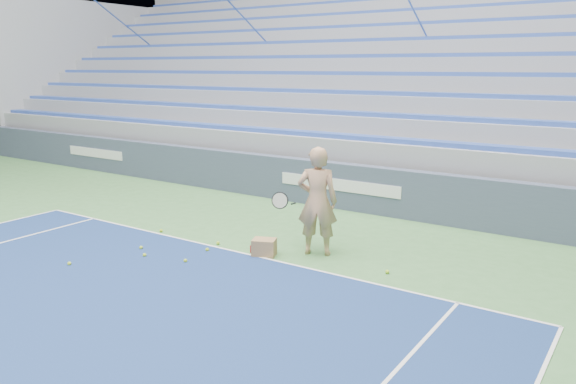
% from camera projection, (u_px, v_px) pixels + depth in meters
% --- Properties ---
extents(sponsor_barrier, '(30.00, 0.32, 1.10)m').
position_uv_depth(sponsor_barrier, '(341.00, 186.00, 13.46)').
color(sponsor_barrier, '#3D475D').
rests_on(sponsor_barrier, ground).
extents(bleachers, '(31.00, 9.15, 7.30)m').
position_uv_depth(bleachers, '(430.00, 99.00, 17.69)').
color(bleachers, gray).
rests_on(bleachers, ground).
extents(tennis_player, '(1.03, 0.98, 1.98)m').
position_uv_depth(tennis_player, '(317.00, 201.00, 10.04)').
color(tennis_player, tan).
rests_on(tennis_player, ground).
extents(ball_box, '(0.50, 0.45, 0.31)m').
position_uv_depth(ball_box, '(264.00, 247.00, 10.14)').
color(ball_box, '#957248').
rests_on(ball_box, ground).
extents(tennis_ball_0, '(0.07, 0.07, 0.07)m').
position_uv_depth(tennis_ball_0, '(185.00, 261.00, 9.79)').
color(tennis_ball_0, '#AED02A').
rests_on(tennis_ball_0, ground).
extents(tennis_ball_1, '(0.07, 0.07, 0.07)m').
position_uv_depth(tennis_ball_1, '(207.00, 250.00, 10.39)').
color(tennis_ball_1, '#AED02A').
rests_on(tennis_ball_1, ground).
extents(tennis_ball_2, '(0.07, 0.07, 0.07)m').
position_uv_depth(tennis_ball_2, '(69.00, 264.00, 9.65)').
color(tennis_ball_2, '#AED02A').
rests_on(tennis_ball_2, ground).
extents(tennis_ball_3, '(0.07, 0.07, 0.07)m').
position_uv_depth(tennis_ball_3, '(141.00, 248.00, 10.50)').
color(tennis_ball_3, '#AED02A').
rests_on(tennis_ball_3, ground).
extents(tennis_ball_4, '(0.07, 0.07, 0.07)m').
position_uv_depth(tennis_ball_4, '(145.00, 255.00, 10.09)').
color(tennis_ball_4, '#AED02A').
rests_on(tennis_ball_4, ground).
extents(tennis_ball_5, '(0.07, 0.07, 0.07)m').
position_uv_depth(tennis_ball_5, '(387.00, 272.00, 9.27)').
color(tennis_ball_5, '#AED02A').
rests_on(tennis_ball_5, ground).
extents(tennis_ball_6, '(0.07, 0.07, 0.07)m').
position_uv_depth(tennis_ball_6, '(161.00, 231.00, 11.59)').
color(tennis_ball_6, '#AED02A').
rests_on(tennis_ball_6, ground).
extents(tennis_ball_7, '(0.07, 0.07, 0.07)m').
position_uv_depth(tennis_ball_7, '(218.00, 243.00, 10.78)').
color(tennis_ball_7, '#AED02A').
rests_on(tennis_ball_7, ground).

